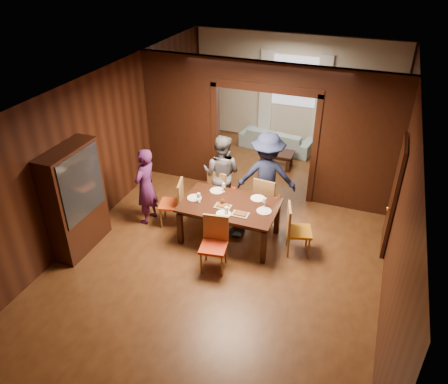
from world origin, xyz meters
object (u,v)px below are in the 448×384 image
at_px(person_purple, 146,186).
at_px(person_grey, 221,174).
at_px(person_navy, 267,176).
at_px(chair_far_l, 222,189).
at_px(coffee_table, 277,159).
at_px(hutch, 76,200).
at_px(chair_far_r, 267,197).
at_px(chair_right, 299,230).
at_px(chair_left, 171,203).
at_px(sofa, 277,139).
at_px(chair_near, 213,245).
at_px(dining_table, 229,221).

xyz_separation_m(person_purple, person_grey, (1.23, 0.93, 0.04)).
relative_size(person_navy, chair_far_l, 1.86).
xyz_separation_m(coffee_table, hutch, (-2.56, -4.35, 0.80)).
xyz_separation_m(person_purple, chair_far_l, (1.24, 0.92, -0.30)).
relative_size(person_navy, chair_far_r, 1.86).
xyz_separation_m(chair_far_l, chair_far_r, (0.96, 0.00, 0.00)).
xyz_separation_m(person_purple, hutch, (-0.72, -1.17, 0.21)).
xyz_separation_m(chair_far_l, hutch, (-1.97, -2.09, 0.52)).
bearing_deg(coffee_table, chair_right, -68.84).
height_order(chair_left, chair_right, same).
bearing_deg(person_purple, person_grey, 132.69).
distance_m(sofa, chair_far_r, 3.33).
bearing_deg(chair_far_r, person_purple, 27.56).
bearing_deg(chair_near, chair_right, 28.11).
relative_size(coffee_table, chair_far_r, 0.82).
bearing_deg(coffee_table, person_navy, -81.66).
bearing_deg(person_grey, chair_left, 49.74).
bearing_deg(chair_left, sofa, 150.51).
relative_size(sofa, chair_near, 1.99).
distance_m(chair_near, hutch, 2.57).
bearing_deg(chair_near, person_purple, 144.22).
height_order(person_navy, coffee_table, person_navy).
bearing_deg(chair_near, chair_far_r, 67.90).
bearing_deg(chair_far_r, chair_near, 81.71).
bearing_deg(chair_left, person_grey, 125.28).
relative_size(chair_left, hutch, 0.48).
xyz_separation_m(person_purple, chair_near, (1.78, -0.90, -0.30)).
distance_m(person_grey, dining_table, 1.14).
bearing_deg(chair_right, coffee_table, 4.79).
bearing_deg(person_purple, chair_left, 102.36).
height_order(chair_left, hutch, hutch).
height_order(person_purple, person_grey, person_grey).
bearing_deg(person_purple, dining_table, 95.95).
bearing_deg(sofa, chair_right, 117.20).
height_order(coffee_table, chair_far_r, chair_far_r).
xyz_separation_m(person_navy, chair_right, (0.89, -0.98, -0.42)).
distance_m(chair_far_r, hutch, 3.63).
distance_m(person_purple, person_grey, 1.54).
bearing_deg(coffee_table, hutch, -120.44).
bearing_deg(person_grey, chair_near, 106.36).
distance_m(person_grey, chair_left, 1.19).
bearing_deg(hutch, chair_far_r, 35.53).
distance_m(chair_far_l, chair_far_r, 0.96).
bearing_deg(chair_far_l, person_grey, -20.15).
height_order(chair_far_l, chair_far_r, same).
relative_size(chair_far_r, hutch, 0.48).
xyz_separation_m(person_navy, coffee_table, (-0.31, 2.15, -0.70)).
bearing_deg(person_purple, coffee_table, 155.52).
bearing_deg(chair_far_l, sofa, -83.82).
bearing_deg(chair_left, chair_right, 75.12).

